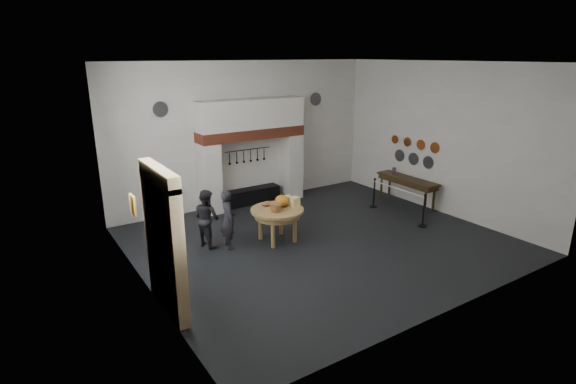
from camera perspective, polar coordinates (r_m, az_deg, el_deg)
floor at (r=11.84m, az=4.12°, el=-6.22°), size 9.00×8.00×0.02m
ceiling at (r=10.87m, az=4.65°, el=16.11°), size 9.00×8.00×0.02m
wall_back at (r=14.46m, az=-5.34°, el=7.38°), size 9.00×0.02×4.50m
wall_front at (r=8.44m, az=21.04°, el=-0.84°), size 9.00×0.02×4.50m
wall_left at (r=9.21m, az=-18.52°, el=0.88°), size 0.02×8.00×4.50m
wall_right at (r=14.28m, az=18.99°, el=6.40°), size 0.02×8.00×4.50m
chimney_pier_left at (r=13.79m, az=-9.94°, el=1.70°), size 0.55×0.70×2.15m
chimney_pier_right at (r=15.14m, az=0.35°, el=3.35°), size 0.55×0.70×2.15m
hearth_brick_band at (r=14.15m, az=-4.68°, el=7.42°), size 3.50×0.72×0.32m
chimney_hood at (r=14.06m, az=-4.74°, el=9.87°), size 3.50×0.70×0.90m
iron_range at (r=14.69m, az=-4.61°, el=-0.48°), size 1.90×0.45×0.50m
utensil_rail at (r=14.48m, az=-5.14°, el=5.38°), size 1.60×0.02×0.02m
door_recess at (r=8.64m, az=-15.95°, el=-7.03°), size 0.04×1.10×2.50m
door_jamb_near at (r=8.03m, az=-13.82°, el=-8.36°), size 0.22×0.30×2.60m
door_jamb_far at (r=9.26m, az=-16.76°, el=-5.08°), size 0.22×0.30×2.60m
door_lintel at (r=8.20m, az=-16.14°, el=2.07°), size 0.22×1.70×0.30m
wall_plaque at (r=10.15m, az=-19.09°, el=-1.54°), size 0.05×0.34×0.44m
work_table at (r=11.54m, az=-1.38°, el=-2.33°), size 1.70×1.70×0.07m
pumpkin at (r=11.66m, az=-0.80°, el=-1.14°), size 0.36×0.36×0.31m
cheese_block_big at (r=11.71m, az=0.83°, el=-1.24°), size 0.22×0.22×0.24m
cheese_block_small at (r=11.94m, az=-0.05°, el=-0.97°), size 0.18×0.18×0.20m
wicker_basket at (r=11.30m, az=-1.63°, el=-1.99°), size 0.40×0.40×0.22m
bread_loaf at (r=11.74m, az=-2.69°, el=-1.48°), size 0.31×0.18×0.13m
visitor_near at (r=11.26m, az=-7.63°, el=-3.45°), size 0.42×0.59×1.51m
visitor_far at (r=11.46m, az=-10.30°, el=-3.28°), size 0.76×0.86×1.48m
side_table at (r=14.81m, az=14.93°, el=1.63°), size 0.55×2.20×0.06m
pewter_jug at (r=15.17m, az=13.31°, el=2.66°), size 0.12×0.12×0.22m
copper_pan_a at (r=14.43m, az=18.16°, el=5.36°), size 0.03×0.34×0.34m
copper_pan_b at (r=14.77m, az=16.51°, el=5.77°), size 0.03×0.32×0.32m
copper_pan_c at (r=15.12m, az=14.94°, el=6.15°), size 0.03×0.30×0.30m
copper_pan_d at (r=15.49m, az=13.44°, el=6.51°), size 0.03×0.28×0.28m
pewter_plate_left at (r=14.65m, az=17.38°, el=3.60°), size 0.03×0.40×0.40m
pewter_plate_mid at (r=15.03m, az=15.63°, el=4.07°), size 0.03×0.40×0.40m
pewter_plate_right at (r=15.42m, az=13.98°, el=4.52°), size 0.03×0.40×0.40m
pewter_plate_back_left at (r=13.26m, az=-15.89°, el=10.07°), size 0.44×0.03×0.44m
pewter_plate_back_right at (r=15.73m, az=3.54°, el=11.70°), size 0.44×0.03×0.44m
barrier_post_near at (r=13.19m, az=16.86°, el=-2.35°), size 0.05×0.05×0.90m
barrier_post_far at (r=14.48m, az=10.88°, el=-0.18°), size 0.05×0.05×0.90m
barrier_rope at (r=13.70m, az=13.85°, el=0.37°), size 0.04×2.00×0.04m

